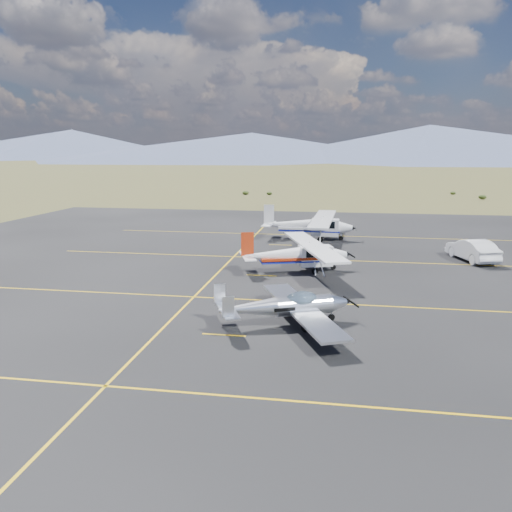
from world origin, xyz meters
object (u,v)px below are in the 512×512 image
(aircraft_cessna, at_px, (297,254))
(sedan, at_px, (472,250))
(aircraft_plain, at_px, (309,225))
(aircraft_low_wing, at_px, (288,306))

(aircraft_cessna, xyz_separation_m, sedan, (12.67, 5.53, -0.41))
(aircraft_cessna, height_order, sedan, aircraft_cessna)
(aircraft_plain, bearing_deg, aircraft_low_wing, -86.59)
(aircraft_plain, relative_size, sedan, 2.48)
(aircraft_low_wing, height_order, sedan, aircraft_low_wing)
(aircraft_low_wing, xyz_separation_m, sedan, (12.18, 16.21, -0.08))
(aircraft_cessna, distance_m, aircraft_plain, 12.66)
(aircraft_plain, height_order, sedan, aircraft_plain)
(aircraft_plain, bearing_deg, sedan, -27.10)
(sedan, bearing_deg, aircraft_plain, -46.17)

